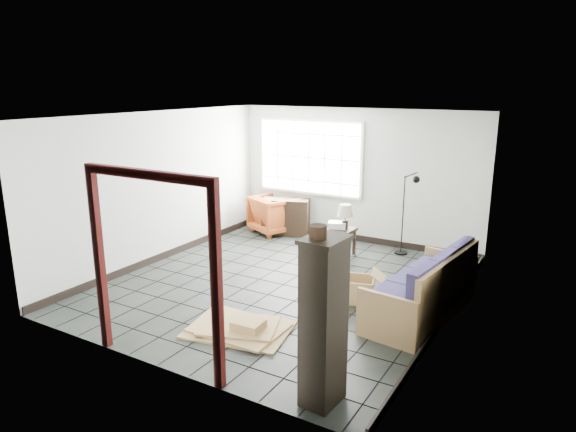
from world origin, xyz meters
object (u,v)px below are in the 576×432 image
Objects in this scene: futon_sofa at (426,293)px; side_table at (341,233)px; armchair at (274,213)px; tall_shelf at (323,321)px.

futon_sofa is 4.29× the size of side_table.
armchair is (-3.87, 2.38, 0.09)m from futon_sofa.
tall_shelf is at bearing -90.54° from futon_sofa.
futon_sofa is 1.29× the size of tall_shelf.
futon_sofa reaches higher than side_table.
tall_shelf reaches higher than armchair.
armchair is at bearing 160.38° from side_table.
side_table is at bearing 117.03° from tall_shelf.
tall_shelf is at bearing -67.57° from side_table.
side_table is 4.51m from tall_shelf.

